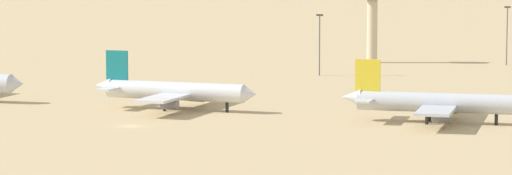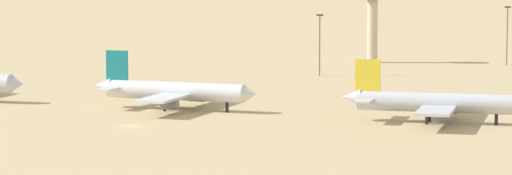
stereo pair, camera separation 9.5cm
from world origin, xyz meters
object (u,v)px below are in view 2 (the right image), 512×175
(control_tower, at_px, (372,13))
(light_pole_mid, at_px, (507,32))
(parked_jet_teal_2, at_px, (174,91))
(light_pole_west, at_px, (320,40))
(parked_jet_yellow_3, at_px, (434,103))

(control_tower, relative_size, light_pole_mid, 1.42)
(control_tower, bearing_deg, parked_jet_teal_2, -94.31)
(light_pole_west, height_order, light_pole_mid, light_pole_mid)
(control_tower, height_order, light_pole_west, control_tower)
(parked_jet_teal_2, height_order, parked_jet_yellow_3, parked_jet_teal_2)
(parked_jet_teal_2, distance_m, control_tower, 128.06)
(light_pole_west, bearing_deg, light_pole_mid, 49.56)
(parked_jet_teal_2, bearing_deg, light_pole_mid, 69.21)
(light_pole_west, distance_m, light_pole_mid, 66.27)
(control_tower, bearing_deg, light_pole_west, -93.85)
(light_pole_west, xyz_separation_m, light_pole_mid, (42.98, 50.44, 0.41))
(parked_jet_teal_2, xyz_separation_m, light_pole_mid, (49.60, 133.44, 5.98))
(light_pole_mid, bearing_deg, control_tower, -171.17)
(parked_jet_teal_2, height_order, control_tower, control_tower)
(parked_jet_yellow_3, bearing_deg, parked_jet_teal_2, 173.68)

